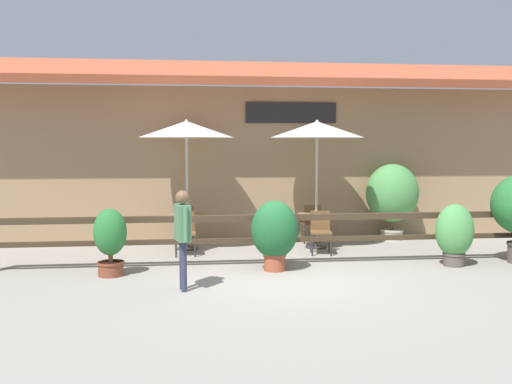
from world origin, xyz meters
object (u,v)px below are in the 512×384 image
(chair_near_streetside, at_px, (185,231))
(chair_middle_streetside, at_px, (321,230))
(patio_umbrella_near, at_px, (186,130))
(dining_table_middle, at_px, (316,221))
(potted_plant_corner_fern, at_px, (455,233))
(potted_plant_tall_tropical, at_px, (110,239))
(potted_plant_broad_leaf, at_px, (275,232))
(chair_middle_wallside, at_px, (310,221))
(pedestrian, at_px, (183,226))
(chair_near_wallside, at_px, (184,222))
(dining_table_near, at_px, (187,222))
(patio_umbrella_middle, at_px, (317,130))
(potted_plant_entrance_palm, at_px, (392,195))

(chair_near_streetside, bearing_deg, chair_middle_streetside, -5.25)
(patio_umbrella_near, xyz_separation_m, chair_middle_streetside, (2.73, -0.83, -2.07))
(dining_table_middle, relative_size, potted_plant_corner_fern, 0.72)
(chair_middle_streetside, relative_size, potted_plant_tall_tropical, 0.76)
(chair_middle_streetside, bearing_deg, potted_plant_broad_leaf, -121.03)
(chair_middle_streetside, bearing_deg, potted_plant_corner_fern, -25.37)
(potted_plant_corner_fern, bearing_deg, potted_plant_tall_tropical, -179.23)
(patio_umbrella_near, distance_m, chair_middle_wallside, 3.53)
(pedestrian, bearing_deg, potted_plant_tall_tropical, -143.66)
(chair_near_wallside, relative_size, chair_middle_streetside, 1.00)
(dining_table_near, relative_size, patio_umbrella_middle, 0.30)
(chair_near_wallside, xyz_separation_m, potted_plant_entrance_palm, (4.88, 0.07, 0.58))
(chair_middle_wallside, relative_size, potted_plant_corner_fern, 0.76)
(chair_near_streetside, xyz_separation_m, potted_plant_entrance_palm, (4.85, 1.32, 0.58))
(potted_plant_tall_tropical, bearing_deg, patio_umbrella_middle, 28.45)
(patio_umbrella_middle, bearing_deg, chair_near_streetside, -170.25)
(chair_near_streetside, relative_size, potted_plant_broad_leaf, 0.70)
(dining_table_near, relative_size, potted_plant_tall_tropical, 0.72)
(chair_near_wallside, distance_m, chair_middle_wallside, 2.88)
(chair_middle_streetside, xyz_separation_m, potted_plant_corner_fern, (2.19, -1.45, 0.12))
(chair_near_streetside, distance_m, patio_umbrella_middle, 3.54)
(chair_near_streetside, distance_m, chair_near_wallside, 1.26)
(dining_table_middle, bearing_deg, dining_table_near, 177.10)
(chair_middle_wallside, xyz_separation_m, potted_plant_broad_leaf, (-1.25, -2.83, 0.20))
(patio_umbrella_near, height_order, potted_plant_tall_tropical, patio_umbrella_near)
(patio_umbrella_near, distance_m, potted_plant_broad_leaf, 3.33)
(patio_umbrella_near, height_order, potted_plant_broad_leaf, patio_umbrella_near)
(potted_plant_corner_fern, height_order, pedestrian, pedestrian)
(patio_umbrella_near, relative_size, dining_table_near, 3.32)
(dining_table_near, distance_m, potted_plant_entrance_palm, 4.88)
(chair_near_streetside, height_order, potted_plant_entrance_palm, potted_plant_entrance_palm)
(dining_table_near, xyz_separation_m, dining_table_middle, (2.79, -0.14, 0.00))
(potted_plant_broad_leaf, bearing_deg, potted_plant_corner_fern, 0.03)
(chair_near_wallside, xyz_separation_m, potted_plant_tall_tropical, (-1.23, -2.99, 0.14))
(chair_near_streetside, height_order, chair_near_wallside, same)
(potted_plant_corner_fern, xyz_separation_m, pedestrian, (-4.98, -1.23, 0.38))
(chair_middle_wallside, xyz_separation_m, potted_plant_tall_tropical, (-4.11, -2.91, 0.14))
(dining_table_near, xyz_separation_m, potted_plant_broad_leaf, (1.55, -2.28, 0.11))
(chair_near_streetside, height_order, potted_plant_tall_tropical, potted_plant_tall_tropical)
(chair_near_wallside, relative_size, potted_plant_tall_tropical, 0.76)
(potted_plant_broad_leaf, xyz_separation_m, pedestrian, (-1.61, -1.23, 0.30))
(patio_umbrella_near, height_order, potted_plant_entrance_palm, patio_umbrella_near)
(potted_plant_broad_leaf, bearing_deg, patio_umbrella_near, 124.29)
(potted_plant_broad_leaf, height_order, potted_plant_tall_tropical, potted_plant_broad_leaf)
(dining_table_middle, xyz_separation_m, potted_plant_broad_leaf, (-1.24, -2.14, 0.11))
(pedestrian, bearing_deg, potted_plant_entrance_palm, 119.81)
(patio_umbrella_middle, bearing_deg, patio_umbrella_near, 177.10)
(patio_umbrella_middle, xyz_separation_m, potted_plant_tall_tropical, (-4.10, -2.22, -1.93))
(chair_near_wallside, bearing_deg, chair_middle_streetside, 150.74)
(potted_plant_corner_fern, distance_m, potted_plant_entrance_palm, 3.01)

